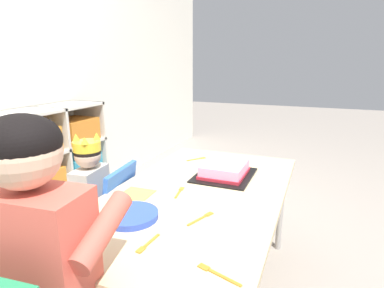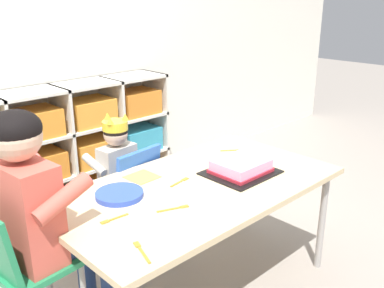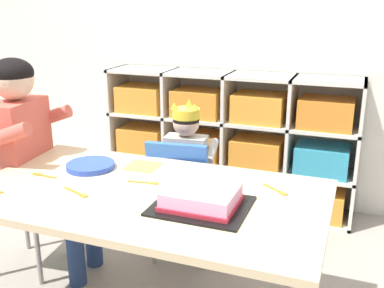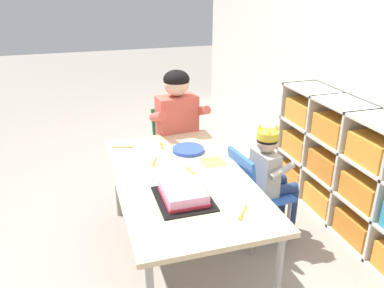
% 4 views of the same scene
% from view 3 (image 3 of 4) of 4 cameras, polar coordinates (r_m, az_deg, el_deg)
% --- Properties ---
extents(storage_cubby_shelf, '(1.62, 0.31, 0.88)m').
position_cam_3_polar(storage_cubby_shelf, '(2.95, 4.57, -0.19)').
color(storage_cubby_shelf, silver).
rests_on(storage_cubby_shelf, ground).
extents(activity_table, '(1.39, 0.77, 0.60)m').
position_cam_3_polar(activity_table, '(1.79, -5.90, -7.14)').
color(activity_table, '#D1B789').
rests_on(activity_table, ground).
extents(classroom_chair_blue, '(0.36, 0.39, 0.68)m').
position_cam_3_polar(classroom_chair_blue, '(2.30, -1.20, -5.79)').
color(classroom_chair_blue, blue).
rests_on(classroom_chair_blue, ground).
extents(child_with_crown, '(0.31, 0.31, 0.84)m').
position_cam_3_polar(child_with_crown, '(2.36, -0.46, -1.88)').
color(child_with_crown, '#B2ADA3').
rests_on(child_with_crown, ground).
extents(classroom_chair_adult_side, '(0.37, 0.36, 0.74)m').
position_cam_3_polar(classroom_chair_adult_side, '(2.39, -21.45, -4.45)').
color(classroom_chair_adult_side, '#238451').
rests_on(classroom_chair_adult_side, ground).
extents(adult_helper_seated, '(0.45, 0.43, 1.07)m').
position_cam_3_polar(adult_helper_seated, '(2.26, -19.61, 0.01)').
color(adult_helper_seated, '#D15647').
rests_on(adult_helper_seated, ground).
extents(birthday_cake_on_tray, '(0.34, 0.29, 0.07)m').
position_cam_3_polar(birthday_cake_on_tray, '(1.63, 1.18, -7.01)').
color(birthday_cake_on_tray, black).
rests_on(birthday_cake_on_tray, activity_table).
extents(paper_plate_stack, '(0.21, 0.21, 0.02)m').
position_cam_3_polar(paper_plate_stack, '(2.05, -12.72, -2.69)').
color(paper_plate_stack, blue).
rests_on(paper_plate_stack, activity_table).
extents(paper_napkin_square, '(0.14, 0.14, 0.00)m').
position_cam_3_polar(paper_napkin_square, '(2.04, -6.28, -2.78)').
color(paper_napkin_square, '#F4DB4C').
rests_on(paper_napkin_square, activity_table).
extents(fork_scattered_mid_table, '(0.14, 0.06, 0.00)m').
position_cam_3_polar(fork_scattered_mid_table, '(1.80, -14.36, -6.00)').
color(fork_scattered_mid_table, orange).
rests_on(fork_scattered_mid_table, activity_table).
extents(fork_near_cake_tray, '(0.12, 0.04, 0.00)m').
position_cam_3_polar(fork_near_cake_tray, '(1.85, -6.00, -4.86)').
color(fork_near_cake_tray, orange).
rests_on(fork_near_cake_tray, activity_table).
extents(fork_near_child_seat, '(0.12, 0.02, 0.00)m').
position_cam_3_polar(fork_near_child_seat, '(2.02, -18.36, -3.80)').
color(fork_near_child_seat, orange).
rests_on(fork_near_child_seat, activity_table).
extents(fork_at_table_front_edge, '(0.11, 0.09, 0.00)m').
position_cam_3_polar(fork_at_table_front_edge, '(1.80, 10.61, -5.76)').
color(fork_at_table_front_edge, orange).
rests_on(fork_at_table_front_edge, activity_table).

